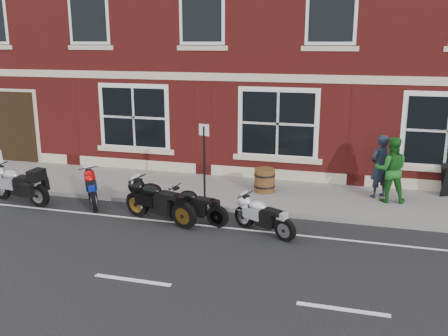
{
  "coord_description": "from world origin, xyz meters",
  "views": [
    {
      "loc": [
        4.14,
        -11.04,
        4.53
      ],
      "look_at": [
        0.55,
        1.6,
        1.16
      ],
      "focal_mm": 40.0,
      "sensor_mm": 36.0,
      "label": 1
    }
  ],
  "objects_px": {
    "moto_sport_red": "(93,187)",
    "pedestrian_left": "(380,166)",
    "parking_sign": "(204,158)",
    "barrel_planter": "(265,180)",
    "moto_touring_silver": "(18,182)",
    "pedestrian_right": "(391,170)",
    "moto_sport_black": "(159,200)",
    "moto_sport_silver": "(264,215)",
    "moto_naked_black": "(195,204)"
  },
  "relations": [
    {
      "from": "moto_sport_red",
      "to": "moto_naked_black",
      "type": "relative_size",
      "value": 0.91
    },
    {
      "from": "moto_sport_silver",
      "to": "moto_naked_black",
      "type": "bearing_deg",
      "value": 110.35
    },
    {
      "from": "moto_sport_red",
      "to": "barrel_planter",
      "type": "xyz_separation_m",
      "value": [
        4.54,
        2.09,
        -0.02
      ]
    },
    {
      "from": "moto_sport_silver",
      "to": "parking_sign",
      "type": "bearing_deg",
      "value": 82.54
    },
    {
      "from": "moto_sport_red",
      "to": "pedestrian_right",
      "type": "bearing_deg",
      "value": -17.86
    },
    {
      "from": "barrel_planter",
      "to": "parking_sign",
      "type": "bearing_deg",
      "value": -131.73
    },
    {
      "from": "moto_sport_silver",
      "to": "pedestrian_right",
      "type": "bearing_deg",
      "value": -15.29
    },
    {
      "from": "moto_naked_black",
      "to": "parking_sign",
      "type": "bearing_deg",
      "value": 19.48
    },
    {
      "from": "barrel_planter",
      "to": "parking_sign",
      "type": "relative_size",
      "value": 0.32
    },
    {
      "from": "moto_sport_black",
      "to": "pedestrian_left",
      "type": "relative_size",
      "value": 1.19
    },
    {
      "from": "moto_sport_black",
      "to": "pedestrian_right",
      "type": "distance_m",
      "value": 6.46
    },
    {
      "from": "moto_sport_black",
      "to": "parking_sign",
      "type": "xyz_separation_m",
      "value": [
        0.77,
        1.37,
        0.83
      ]
    },
    {
      "from": "moto_sport_red",
      "to": "barrel_planter",
      "type": "relative_size",
      "value": 2.37
    },
    {
      "from": "pedestrian_left",
      "to": "parking_sign",
      "type": "xyz_separation_m",
      "value": [
        -4.65,
        -1.95,
        0.37
      ]
    },
    {
      "from": "moto_sport_silver",
      "to": "parking_sign",
      "type": "distance_m",
      "value": 2.62
    },
    {
      "from": "pedestrian_left",
      "to": "pedestrian_right",
      "type": "distance_m",
      "value": 0.45
    },
    {
      "from": "pedestrian_left",
      "to": "pedestrian_right",
      "type": "bearing_deg",
      "value": 87.98
    },
    {
      "from": "pedestrian_left",
      "to": "parking_sign",
      "type": "height_order",
      "value": "parking_sign"
    },
    {
      "from": "parking_sign",
      "to": "barrel_planter",
      "type": "bearing_deg",
      "value": 65.03
    },
    {
      "from": "moto_sport_black",
      "to": "pedestrian_right",
      "type": "relative_size",
      "value": 1.19
    },
    {
      "from": "moto_sport_silver",
      "to": "moto_naked_black",
      "type": "xyz_separation_m",
      "value": [
        -1.85,
        0.28,
        0.01
      ]
    },
    {
      "from": "moto_sport_black",
      "to": "barrel_planter",
      "type": "xyz_separation_m",
      "value": [
        2.15,
        2.93,
        -0.11
      ]
    },
    {
      "from": "pedestrian_left",
      "to": "pedestrian_right",
      "type": "relative_size",
      "value": 0.99
    },
    {
      "from": "moto_sport_red",
      "to": "moto_sport_black",
      "type": "bearing_deg",
      "value": -52.09
    },
    {
      "from": "moto_sport_black",
      "to": "pedestrian_left",
      "type": "xyz_separation_m",
      "value": [
        5.42,
        3.32,
        0.45
      ]
    },
    {
      "from": "moto_touring_silver",
      "to": "parking_sign",
      "type": "bearing_deg",
      "value": -68.0
    },
    {
      "from": "moto_sport_black",
      "to": "moto_sport_silver",
      "type": "distance_m",
      "value": 2.74
    },
    {
      "from": "moto_sport_silver",
      "to": "pedestrian_right",
      "type": "relative_size",
      "value": 0.9
    },
    {
      "from": "pedestrian_left",
      "to": "barrel_planter",
      "type": "xyz_separation_m",
      "value": [
        -3.27,
        -0.4,
        -0.56
      ]
    },
    {
      "from": "moto_sport_silver",
      "to": "pedestrian_left",
      "type": "height_order",
      "value": "pedestrian_left"
    },
    {
      "from": "moto_naked_black",
      "to": "moto_sport_black",
      "type": "bearing_deg",
      "value": 116.64
    },
    {
      "from": "moto_sport_black",
      "to": "pedestrian_left",
      "type": "bearing_deg",
      "value": -40.26
    },
    {
      "from": "moto_sport_silver",
      "to": "pedestrian_left",
      "type": "relative_size",
      "value": 0.91
    },
    {
      "from": "moto_touring_silver",
      "to": "pedestrian_left",
      "type": "height_order",
      "value": "pedestrian_left"
    },
    {
      "from": "moto_touring_silver",
      "to": "barrel_planter",
      "type": "xyz_separation_m",
      "value": [
        6.68,
        2.56,
        -0.11
      ]
    },
    {
      "from": "moto_touring_silver",
      "to": "moto_sport_black",
      "type": "relative_size",
      "value": 1.0
    },
    {
      "from": "moto_naked_black",
      "to": "pedestrian_right",
      "type": "relative_size",
      "value": 1.0
    },
    {
      "from": "moto_sport_black",
      "to": "parking_sign",
      "type": "relative_size",
      "value": 0.98
    },
    {
      "from": "pedestrian_left",
      "to": "parking_sign",
      "type": "bearing_deg",
      "value": -19.92
    },
    {
      "from": "moto_touring_silver",
      "to": "moto_naked_black",
      "type": "distance_m",
      "value": 5.42
    },
    {
      "from": "moto_touring_silver",
      "to": "barrel_planter",
      "type": "bearing_deg",
      "value": -57.81
    },
    {
      "from": "moto_sport_black",
      "to": "moto_sport_silver",
      "type": "xyz_separation_m",
      "value": [
        2.74,
        -0.08,
        -0.11
      ]
    },
    {
      "from": "moto_naked_black",
      "to": "barrel_planter",
      "type": "distance_m",
      "value": 3.0
    },
    {
      "from": "moto_sport_red",
      "to": "pedestrian_left",
      "type": "xyz_separation_m",
      "value": [
        7.8,
        2.48,
        0.54
      ]
    },
    {
      "from": "moto_sport_red",
      "to": "barrel_planter",
      "type": "distance_m",
      "value": 4.99
    },
    {
      "from": "moto_naked_black",
      "to": "moto_sport_red",
      "type": "bearing_deg",
      "value": 92.71
    },
    {
      "from": "moto_sport_black",
      "to": "barrel_planter",
      "type": "distance_m",
      "value": 3.63
    },
    {
      "from": "moto_sport_silver",
      "to": "barrel_planter",
      "type": "xyz_separation_m",
      "value": [
        -0.58,
        3.0,
        -0.0
      ]
    },
    {
      "from": "moto_sport_red",
      "to": "moto_sport_black",
      "type": "xyz_separation_m",
      "value": [
        2.38,
        -0.84,
        0.09
      ]
    },
    {
      "from": "moto_touring_silver",
      "to": "pedestrian_right",
      "type": "bearing_deg",
      "value": -64.45
    }
  ]
}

